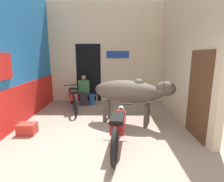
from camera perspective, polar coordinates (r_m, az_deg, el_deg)
ground_plane at (r=3.88m, az=-4.59°, el=-19.21°), size 30.00×30.00×0.00m
wall_left_shopfront at (r=6.05m, az=-27.29°, el=10.37°), size 0.25×4.16×4.10m
wall_back_with_doorway at (r=7.74m, az=-3.90°, el=10.04°), size 4.73×0.93×4.10m
wall_right_with_door at (r=5.76m, az=22.60°, el=11.11°), size 0.22×4.16×4.10m
cow at (r=5.04m, az=5.93°, el=-0.21°), size 2.37×1.33×1.38m
motorcycle_near at (r=3.92m, az=2.14°, el=-11.12°), size 0.58×2.15×0.81m
motorcycle_far at (r=6.61m, az=-12.55°, el=-1.74°), size 0.84×2.12×0.83m
shopkeeper_seated at (r=7.09m, az=-9.14°, el=0.41°), size 0.42×0.33×1.19m
plastic_stool at (r=7.14m, az=-6.57°, el=-2.68°), size 0.32×0.32×0.41m
crate at (r=5.05m, az=-25.96°, el=-11.01°), size 0.44×0.32×0.28m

